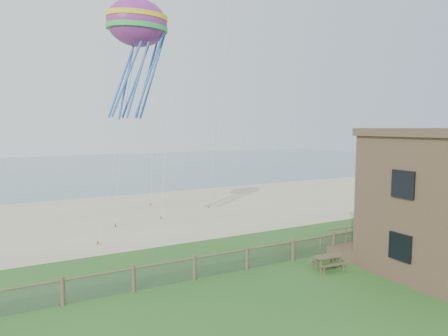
{
  "coord_description": "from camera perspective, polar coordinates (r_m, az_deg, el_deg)",
  "views": [
    {
      "loc": [
        -10.57,
        -11.32,
        7.45
      ],
      "look_at": [
        -0.29,
        8.0,
        5.2
      ],
      "focal_mm": 32.0,
      "sensor_mm": 36.0,
      "label": 1
    }
  ],
  "objects": [
    {
      "name": "picnic_table",
      "position": [
        22.18,
        14.65,
        -13.06
      ],
      "size": [
        1.64,
        1.3,
        0.66
      ],
      "primitive_type": null,
      "rotation": [
        0.0,
        0.0,
        -0.08
      ],
      "color": "brown",
      "rests_on": "ground"
    },
    {
      "name": "ocean",
      "position": [
        78.4,
        -20.14,
        0.06
      ],
      "size": [
        160.0,
        68.0,
        0.02
      ],
      "primitive_type": "cube",
      "color": "slate",
      "rests_on": "ground"
    },
    {
      "name": "octopus_kite",
      "position": [
        23.86,
        -12.18,
        15.31
      ],
      "size": [
        3.77,
        2.88,
        7.19
      ],
      "primitive_type": null,
      "rotation": [
        0.0,
        0.0,
        -0.12
      ],
      "color": "#F73127"
    },
    {
      "name": "sand_beach",
      "position": [
        35.74,
        -10.24,
        -6.25
      ],
      "size": [
        72.0,
        20.0,
        0.02
      ],
      "primitive_type": "cube",
      "color": "tan",
      "rests_on": "ground"
    },
    {
      "name": "ground",
      "position": [
        17.19,
        14.39,
        -20.02
      ],
      "size": [
        160.0,
        160.0,
        0.0
      ],
      "primitive_type": "plane",
      "color": "#275A1E",
      "rests_on": "ground"
    },
    {
      "name": "chainlink_fence",
      "position": [
        21.44,
        3.29,
        -12.93
      ],
      "size": [
        36.2,
        0.2,
        1.25
      ],
      "primitive_type": null,
      "color": "brown",
      "rests_on": "ground"
    },
    {
      "name": "motel_deck",
      "position": [
        29.56,
        26.74,
        -8.87
      ],
      "size": [
        15.0,
        2.0,
        0.5
      ],
      "primitive_type": "cube",
      "color": "brown",
      "rests_on": "ground"
    }
  ]
}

